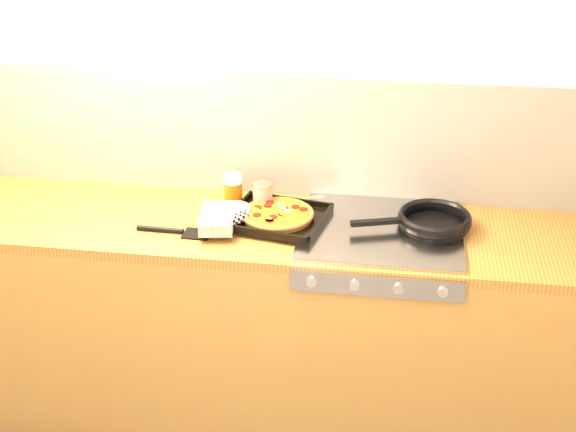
% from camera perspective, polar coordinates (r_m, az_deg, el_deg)
% --- Properties ---
extents(room_shell, '(3.20, 3.20, 3.20)m').
position_cam_1_polar(room_shell, '(3.22, -0.96, 5.73)').
color(room_shell, white).
rests_on(room_shell, ground).
extents(counter_run, '(3.20, 0.62, 0.90)m').
position_cam_1_polar(counter_run, '(3.29, -1.68, -7.55)').
color(counter_run, olive).
rests_on(counter_run, ground).
extents(stovetop, '(0.60, 0.56, 0.02)m').
position_cam_1_polar(stovetop, '(3.02, 6.64, -1.03)').
color(stovetop, '#9B9BA1').
rests_on(stovetop, counter_run).
extents(pizza_on_tray, '(0.50, 0.39, 0.06)m').
position_cam_1_polar(pizza_on_tray, '(3.03, -1.90, 0.04)').
color(pizza_on_tray, black).
rests_on(pizza_on_tray, stovetop).
extents(frying_pan, '(0.48, 0.35, 0.05)m').
position_cam_1_polar(frying_pan, '(3.04, 10.25, -0.31)').
color(frying_pan, black).
rests_on(frying_pan, stovetop).
extents(tomato_can, '(0.10, 0.10, 0.11)m').
position_cam_1_polar(tomato_can, '(3.15, -1.81, 1.40)').
color(tomato_can, maroon).
rests_on(tomato_can, counter_run).
extents(juice_glass, '(0.09, 0.09, 0.13)m').
position_cam_1_polar(juice_glass, '(3.19, -3.93, 1.91)').
color(juice_glass, '#D7530C').
rests_on(juice_glass, counter_run).
extents(wooden_spoon, '(0.28, 0.15, 0.02)m').
position_cam_1_polar(wooden_spoon, '(3.22, 0.68, 1.10)').
color(wooden_spoon, '#A46945').
rests_on(wooden_spoon, counter_run).
extents(black_spatula, '(0.28, 0.09, 0.02)m').
position_cam_1_polar(black_spatula, '(3.02, -8.02, -1.08)').
color(black_spatula, black).
rests_on(black_spatula, counter_run).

